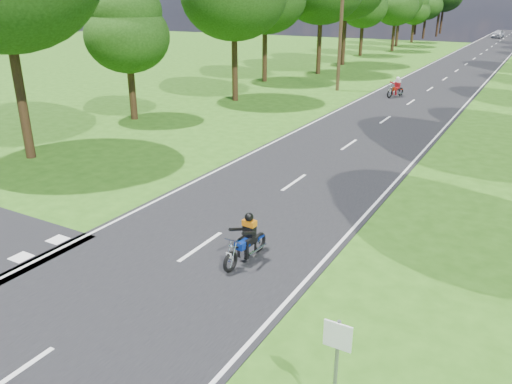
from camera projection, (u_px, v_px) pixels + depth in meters
The scene contains 8 objects.
ground at pixel (153, 280), 12.30m from camera, with size 160.00×160.00×0.00m, color #2A5613.
main_road at pixel (466, 64), 52.76m from camera, with size 7.00×140.00×0.02m, color black.
road_markings at pixel (462, 66), 51.30m from camera, with size 7.40×140.00×0.01m.
telegraph_pole at pixel (340, 34), 36.26m from camera, with size 1.20×0.26×8.00m.
road_sign at pixel (336, 357), 7.64m from camera, with size 0.45×0.07×2.00m.
rider_near_blue at pixel (245, 238), 12.91m from camera, with size 0.53×1.58×1.32m, color #0D2C95, non-canonical shape.
rider_far_red at pixel (396, 87), 34.85m from camera, with size 0.56×1.68×1.40m, color #9F1E0C, non-canonical shape.
distant_car at pixel (498, 34), 87.67m from camera, with size 1.58×3.93×1.34m, color silver.
Camera 1 is at (7.51, -8.01, 6.47)m, focal length 35.00 mm.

